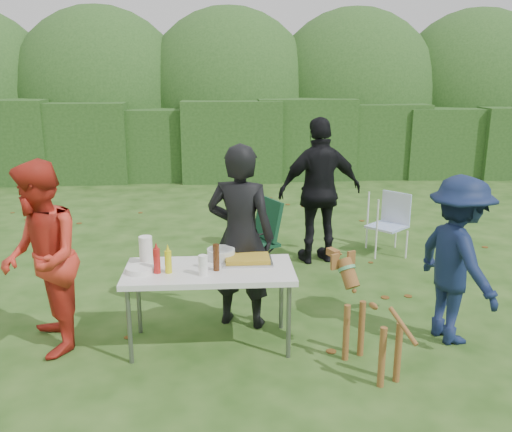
{
  "coord_description": "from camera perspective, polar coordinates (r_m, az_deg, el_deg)",
  "views": [
    {
      "loc": [
        -0.29,
        -4.48,
        2.45
      ],
      "look_at": [
        0.08,
        0.84,
        1.0
      ],
      "focal_mm": 38.0,
      "sensor_mm": 36.0,
      "label": 1
    }
  ],
  "objects": [
    {
      "name": "ground",
      "position": [
        5.12,
        -0.24,
        -13.41
      ],
      "size": [
        80.0,
        80.0,
        0.0
      ],
      "primitive_type": "plane",
      "color": "#1E4211"
    },
    {
      "name": "hedge_row",
      "position": [
        12.59,
        -2.61,
        7.86
      ],
      "size": [
        22.0,
        1.4,
        1.7
      ],
      "primitive_type": "cube",
      "color": "#23471C",
      "rests_on": "ground"
    },
    {
      "name": "shrub_backdrop",
      "position": [
        14.11,
        -2.81,
        11.71
      ],
      "size": [
        20.0,
        2.6,
        3.2
      ],
      "primitive_type": "ellipsoid",
      "color": "#3D6628",
      "rests_on": "ground"
    },
    {
      "name": "folding_table",
      "position": [
        4.86,
        -4.93,
        -6.15
      ],
      "size": [
        1.5,
        0.7,
        0.74
      ],
      "color": "silver",
      "rests_on": "ground"
    },
    {
      "name": "person_cook",
      "position": [
        5.19,
        -1.62,
        -2.2
      ],
      "size": [
        0.76,
        0.61,
        1.8
      ],
      "primitive_type": "imported",
      "rotation": [
        0.0,
        0.0,
        2.83
      ],
      "color": "black",
      "rests_on": "ground"
    },
    {
      "name": "person_red_jacket",
      "position": [
        5.06,
        -21.69,
        -4.24
      ],
      "size": [
        0.91,
        1.02,
        1.72
      ],
      "primitive_type": "imported",
      "rotation": [
        0.0,
        0.0,
        -1.2
      ],
      "color": "red",
      "rests_on": "ground"
    },
    {
      "name": "person_black_puffy",
      "position": [
        6.99,
        6.76,
        2.61
      ],
      "size": [
        1.17,
        0.66,
        1.88
      ],
      "primitive_type": "imported",
      "rotation": [
        0.0,
        0.0,
        3.33
      ],
      "color": "black",
      "rests_on": "ground"
    },
    {
      "name": "child",
      "position": [
        5.25,
        20.42,
        -4.39
      ],
      "size": [
        0.79,
        1.11,
        1.56
      ],
      "primitive_type": "imported",
      "rotation": [
        0.0,
        0.0,
        1.8
      ],
      "color": "#111D3F",
      "rests_on": "ground"
    },
    {
      "name": "dog",
      "position": [
        4.64,
        12.16,
        -10.81
      ],
      "size": [
        0.72,
        1.01,
        0.89
      ],
      "primitive_type": null,
      "rotation": [
        0.0,
        0.0,
        1.98
      ],
      "color": "brown",
      "rests_on": "ground"
    },
    {
      "name": "camping_chair",
      "position": [
        6.55,
        -0.37,
        -2.37
      ],
      "size": [
        0.79,
        0.79,
        0.95
      ],
      "primitive_type": null,
      "rotation": [
        0.0,
        0.0,
        3.58
      ],
      "color": "#103923",
      "rests_on": "ground"
    },
    {
      "name": "lawn_chair",
      "position": [
        7.58,
        13.64,
        -0.81
      ],
      "size": [
        0.7,
        0.7,
        0.84
      ],
      "primitive_type": null,
      "rotation": [
        0.0,
        0.0,
        3.86
      ],
      "color": "#4875C9",
      "rests_on": "ground"
    },
    {
      "name": "food_tray",
      "position": [
        4.98,
        -0.89,
        -4.79
      ],
      "size": [
        0.45,
        0.3,
        0.02
      ],
      "primitive_type": "cube",
      "color": "#B7B7BA",
      "rests_on": "folding_table"
    },
    {
      "name": "focaccia_bread",
      "position": [
        4.97,
        -0.9,
        -4.49
      ],
      "size": [
        0.4,
        0.26,
        0.04
      ],
      "primitive_type": "cube",
      "color": "#B49126",
      "rests_on": "food_tray"
    },
    {
      "name": "mustard_bottle",
      "position": [
        4.76,
        -9.22,
        -4.78
      ],
      "size": [
        0.06,
        0.06,
        0.2
      ],
      "primitive_type": "cylinder",
      "color": "#D2CD14",
      "rests_on": "folding_table"
    },
    {
      "name": "ketchup_bottle",
      "position": [
        4.77,
        -10.4,
        -4.67
      ],
      "size": [
        0.06,
        0.06,
        0.22
      ],
      "primitive_type": "cylinder",
      "color": "#AC1B18",
      "rests_on": "folding_table"
    },
    {
      "name": "beer_bottle",
      "position": [
        4.76,
        -4.22,
        -4.37
      ],
      "size": [
        0.06,
        0.06,
        0.24
      ],
      "primitive_type": "cylinder",
      "color": "#47230F",
      "rests_on": "folding_table"
    },
    {
      "name": "paper_towel_roll",
      "position": [
        5.0,
        -11.51,
        -3.56
      ],
      "size": [
        0.12,
        0.12,
        0.26
      ],
      "primitive_type": "cylinder",
      "color": "white",
      "rests_on": "folding_table"
    },
    {
      "name": "cup_stack",
      "position": [
        4.67,
        -5.59,
        -5.19
      ],
      "size": [
        0.08,
        0.08,
        0.18
      ],
      "primitive_type": "cylinder",
      "color": "white",
      "rests_on": "folding_table"
    },
    {
      "name": "pasta_bowl",
      "position": [
        5.06,
        -3.7,
        -4.01
      ],
      "size": [
        0.26,
        0.26,
        0.1
      ],
      "primitive_type": "cylinder",
      "color": "silver",
      "rests_on": "folding_table"
    },
    {
      "name": "plate_stack",
      "position": [
        4.84,
        -12.16,
        -5.55
      ],
      "size": [
        0.24,
        0.24,
        0.05
      ],
      "primitive_type": "cylinder",
      "color": "white",
      "rests_on": "folding_table"
    }
  ]
}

